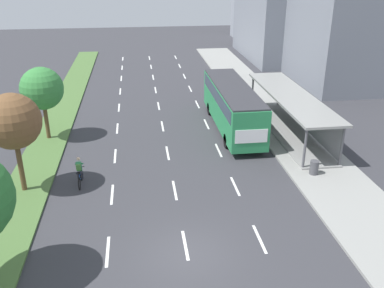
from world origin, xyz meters
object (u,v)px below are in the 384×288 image
object	(u,v)px
median_tree_third	(42,89)
cyclist	(80,172)
bus_shelter	(294,109)
median_tree_second	(13,122)
bus	(232,103)
trash_bin	(314,167)

from	to	relation	value
median_tree_third	cyclist	bearing A→B (deg)	-67.38
bus_shelter	cyclist	xyz separation A→B (m)	(-14.86, -6.08, -1.08)
cyclist	median_tree_third	bearing A→B (deg)	112.62
cyclist	median_tree_third	distance (m)	8.41
median_tree_third	median_tree_second	bearing A→B (deg)	-90.20
bus	median_tree_third	xyz separation A→B (m)	(-13.61, -0.32, 1.72)
median_tree_third	bus_shelter	bearing A→B (deg)	-3.77
trash_bin	median_tree_second	bearing A→B (deg)	178.64
median_tree_second	trash_bin	distance (m)	17.22
bus	trash_bin	bearing A→B (deg)	-69.00
trash_bin	median_tree_third	bearing A→B (deg)	154.49
median_tree_second	median_tree_third	xyz separation A→B (m)	(0.03, 7.62, -0.40)
cyclist	trash_bin	distance (m)	13.81
bus_shelter	bus	size ratio (longest dim) A/B	1.15
bus_shelter	cyclist	world-z (taller)	bus_shelter
median_tree_third	trash_bin	world-z (taller)	median_tree_third
cyclist	trash_bin	bearing A→B (deg)	-3.18
cyclist	median_tree_third	world-z (taller)	median_tree_third
bus_shelter	bus	xyz separation A→B (m)	(-4.28, 1.49, 0.20)
bus_shelter	median_tree_third	bearing A→B (deg)	176.23
bus	median_tree_second	distance (m)	15.92
bus	median_tree_third	distance (m)	13.72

